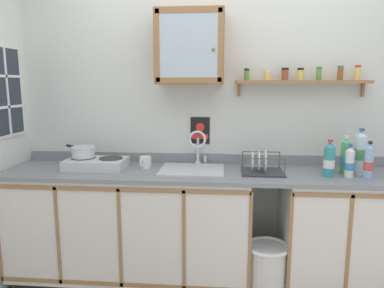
# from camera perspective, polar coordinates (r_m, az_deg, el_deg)

# --- Properties ---
(back_wall) EXTENTS (3.90, 0.07, 2.52)m
(back_wall) POSITION_cam_1_polar(r_m,az_deg,el_deg) (2.91, 4.99, 3.79)
(back_wall) COLOR silver
(back_wall) RESTS_ON ground
(lower_cabinet_run) EXTENTS (1.85, 0.58, 0.89)m
(lower_cabinet_run) POSITION_cam_1_polar(r_m,az_deg,el_deg) (2.91, -9.86, -13.07)
(lower_cabinet_run) COLOR black
(lower_cabinet_run) RESTS_ON ground
(lower_cabinet_run_right) EXTENTS (1.19, 0.58, 0.89)m
(lower_cabinet_run_right) POSITION_cam_1_polar(r_m,az_deg,el_deg) (3.01, 25.65, -13.14)
(lower_cabinet_run_right) COLOR black
(lower_cabinet_run_right) RESTS_ON ground
(countertop) EXTENTS (3.26, 0.60, 0.03)m
(countertop) POSITION_cam_1_polar(r_m,az_deg,el_deg) (2.67, 4.87, -4.78)
(countertop) COLOR gray
(countertop) RESTS_ON lower_cabinet_run
(backsplash) EXTENTS (3.26, 0.02, 0.08)m
(backsplash) POSITION_cam_1_polar(r_m,az_deg,el_deg) (2.93, 4.90, -2.39)
(backsplash) COLOR gray
(backsplash) RESTS_ON countertop
(sink) EXTENTS (0.48, 0.44, 0.41)m
(sink) POSITION_cam_1_polar(r_m,az_deg,el_deg) (2.72, 0.12, -4.73)
(sink) COLOR silver
(sink) RESTS_ON countertop
(hot_plate_stove) EXTENTS (0.46, 0.28, 0.08)m
(hot_plate_stove) POSITION_cam_1_polar(r_m,az_deg,el_deg) (2.85, -15.14, -3.05)
(hot_plate_stove) COLOR silver
(hot_plate_stove) RESTS_ON countertop
(saucepan) EXTENTS (0.28, 0.23, 0.09)m
(saucepan) POSITION_cam_1_polar(r_m,az_deg,el_deg) (2.89, -17.17, -1.17)
(saucepan) COLOR silver
(saucepan) RESTS_ON hot_plate_stove
(bottle_water_blue_0) EXTENTS (0.06, 0.06, 0.26)m
(bottle_water_blue_0) POSITION_cam_1_polar(r_m,az_deg,el_deg) (2.74, 26.59, -2.63)
(bottle_water_blue_0) COLOR #8CB7E0
(bottle_water_blue_0) RESTS_ON countertop
(bottle_juice_amber_1) EXTENTS (0.08, 0.08, 0.23)m
(bottle_juice_amber_1) POSITION_cam_1_polar(r_m,az_deg,el_deg) (2.79, 21.14, -2.26)
(bottle_juice_amber_1) COLOR gold
(bottle_juice_amber_1) RESTS_ON countertop
(bottle_detergent_teal_2) EXTENTS (0.08, 0.08, 0.27)m
(bottle_detergent_teal_2) POSITION_cam_1_polar(r_m,az_deg,el_deg) (2.68, 21.22, -2.46)
(bottle_detergent_teal_2) COLOR teal
(bottle_detergent_teal_2) RESTS_ON countertop
(bottle_soda_green_3) EXTENTS (0.07, 0.07, 0.28)m
(bottle_soda_green_3) POSITION_cam_1_polar(r_m,az_deg,el_deg) (2.82, 23.47, -1.90)
(bottle_soda_green_3) COLOR #4CB266
(bottle_soda_green_3) RESTS_ON countertop
(bottle_water_clear_4) EXTENTS (0.08, 0.08, 0.33)m
(bottle_water_clear_4) POSITION_cam_1_polar(r_m,az_deg,el_deg) (2.85, 25.46, -1.30)
(bottle_water_clear_4) COLOR silver
(bottle_water_clear_4) RESTS_ON countertop
(bottle_opaque_white_5) EXTENTS (0.06, 0.06, 0.24)m
(bottle_opaque_white_5) POSITION_cam_1_polar(r_m,az_deg,el_deg) (2.73, 24.04, -2.77)
(bottle_opaque_white_5) COLOR white
(bottle_opaque_white_5) RESTS_ON countertop
(dish_rack) EXTENTS (0.31, 0.27, 0.17)m
(dish_rack) POSITION_cam_1_polar(r_m,az_deg,el_deg) (2.67, 11.10, -3.77)
(dish_rack) COLOR #333338
(dish_rack) RESTS_ON countertop
(mug) EXTENTS (0.09, 0.13, 0.09)m
(mug) POSITION_cam_1_polar(r_m,az_deg,el_deg) (2.80, -7.53, -2.91)
(mug) COLOR white
(mug) RESTS_ON countertop
(wall_cabinet) EXTENTS (0.52, 0.27, 0.55)m
(wall_cabinet) POSITION_cam_1_polar(r_m,az_deg,el_deg) (2.77, -0.31, 15.30)
(wall_cabinet) COLOR #996B42
(spice_shelf) EXTENTS (1.01, 0.14, 0.23)m
(spice_shelf) POSITION_cam_1_polar(r_m,az_deg,el_deg) (2.87, 17.34, 9.83)
(spice_shelf) COLOR #996B42
(warning_sign) EXTENTS (0.16, 0.01, 0.22)m
(warning_sign) POSITION_cam_1_polar(r_m,az_deg,el_deg) (2.90, 1.31, 2.16)
(warning_sign) COLOR black
(trash_bin) EXTENTS (0.31, 0.31, 0.44)m
(trash_bin) POSITION_cam_1_polar(r_m,az_deg,el_deg) (2.77, 11.95, -19.48)
(trash_bin) COLOR silver
(trash_bin) RESTS_ON ground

